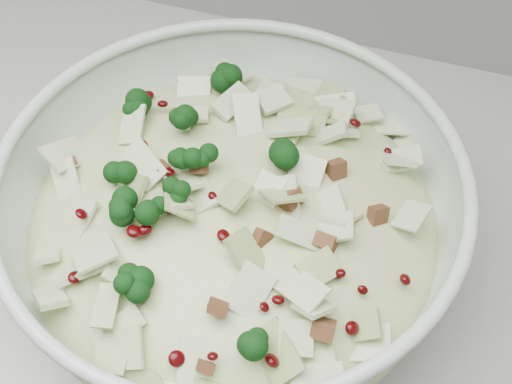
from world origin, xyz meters
TOP-DOWN VIEW (x-y plane):
  - mixing_bowl at (-0.63, 1.60)m, footprint 0.46×0.46m
  - salad at (-0.63, 1.60)m, footprint 0.37×0.37m

SIDE VIEW (x-z plane):
  - mixing_bowl at x=-0.63m, z-range 0.90..1.06m
  - salad at x=-0.63m, z-range 0.93..1.09m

